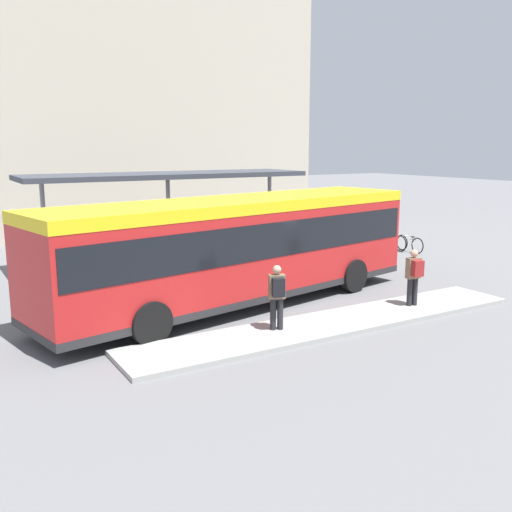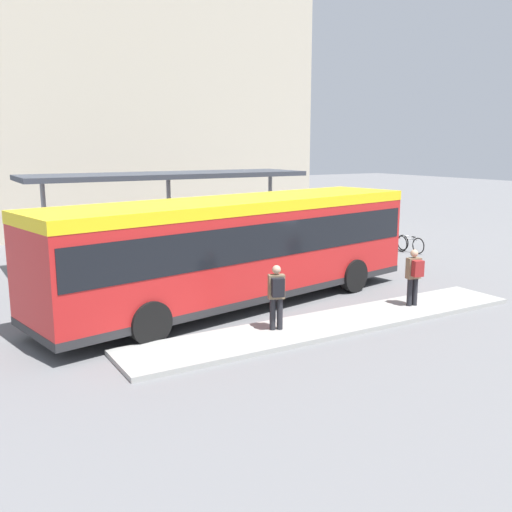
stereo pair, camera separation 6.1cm
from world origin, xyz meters
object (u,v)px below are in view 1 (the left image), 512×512
Objects in this scene: bicycle_white at (410,244)px; potted_planter_near_shelter at (258,247)px; bicycle_red at (393,242)px; pedestrian_waiting at (414,274)px; pedestrian_companion at (277,293)px; city_bus at (238,243)px.

potted_planter_near_shelter is (-7.22, 0.70, 0.39)m from bicycle_white.
bicycle_red reaches higher than bicycle_white.
pedestrian_companion reaches higher than pedestrian_waiting.
city_bus is 4.95m from pedestrian_waiting.
pedestrian_companion is at bearing 126.72° from bicycle_red.
potted_planter_near_shelter is at bearing 93.29° from bicycle_red.
pedestrian_waiting is 4.41m from pedestrian_companion.
pedestrian_companion is (-4.41, 0.14, 0.00)m from pedestrian_waiting.
bicycle_red is (10.15, 4.27, -1.43)m from city_bus.
pedestrian_companion is at bearing -117.71° from potted_planter_near_shelter.
pedestrian_companion is at bearing -110.89° from city_bus.
city_bus reaches higher than pedestrian_waiting.
city_bus is 7.23× the size of bicycle_red.
city_bus is 7.62× the size of pedestrian_waiting.
pedestrian_waiting is at bearing 142.28° from bicycle_red.
pedestrian_waiting is at bearing 136.23° from bicycle_white.
potted_planter_near_shelter reaches higher than bicycle_white.
bicycle_white is at bearing -38.39° from pedestrian_companion.
bicycle_white is 0.97× the size of bicycle_red.
bicycle_red is at bearing 11.91° from city_bus.
city_bus is at bearing 64.76° from pedestrian_waiting.
city_bus reaches higher than bicycle_white.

